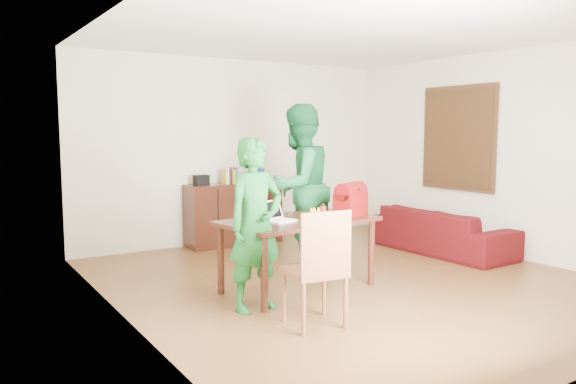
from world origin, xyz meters
TOP-DOWN VIEW (x-y plane):
  - room at (0.01, 0.13)m, footprint 5.20×5.70m
  - table at (-0.69, 0.05)m, footprint 1.69×1.08m
  - chair at (-1.18, -0.95)m, footprint 0.51×0.49m
  - person_near at (-1.39, -0.29)m, footprint 0.63×0.45m
  - person_far at (-0.16, 0.84)m, footprint 1.13×0.99m
  - laptop at (-0.93, 0.01)m, footprint 0.34×0.28m
  - bananas at (-0.70, -0.27)m, footprint 0.16×0.11m
  - bottle at (-0.61, -0.27)m, footprint 0.06×0.06m
  - red_bag at (-0.08, -0.05)m, footprint 0.43×0.34m
  - sofa at (1.95, 0.51)m, footprint 0.85×2.06m

SIDE VIEW (x-z plane):
  - chair at x=-1.18m, z-range -0.21..0.80m
  - sofa at x=1.95m, z-range 0.00..0.59m
  - table at x=-0.69m, z-range 0.28..1.03m
  - bananas at x=-0.70m, z-range 0.75..0.81m
  - laptop at x=-0.93m, z-range 0.69..0.89m
  - person_near at x=-1.39m, z-range 0.00..1.61m
  - bottle at x=-0.61m, z-range 0.75..0.94m
  - red_bag at x=-0.08m, z-range 0.75..1.03m
  - person_far at x=-0.16m, z-range 0.00..1.98m
  - room at x=0.01m, z-range -0.14..2.76m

